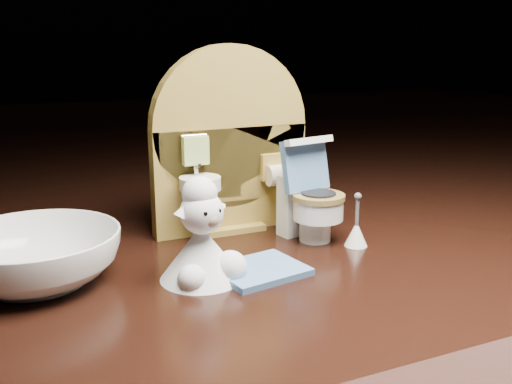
% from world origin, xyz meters
% --- Properties ---
extents(backdrop_panel, '(0.13, 0.05, 0.15)m').
position_xyz_m(backdrop_panel, '(-0.00, 0.06, 0.07)').
color(backdrop_panel, olive).
rests_on(backdrop_panel, ground).
extents(toy_toilet, '(0.05, 0.06, 0.08)m').
position_xyz_m(toy_toilet, '(0.05, 0.02, 0.03)').
color(toy_toilet, white).
rests_on(toy_toilet, ground).
extents(bath_mat, '(0.07, 0.06, 0.00)m').
position_xyz_m(bath_mat, '(-0.02, -0.03, 0.00)').
color(bath_mat, '#4B73A3').
rests_on(bath_mat, ground).
extents(toilet_brush, '(0.02, 0.02, 0.04)m').
position_xyz_m(toilet_brush, '(0.07, -0.01, 0.01)').
color(toilet_brush, white).
rests_on(toilet_brush, ground).
extents(plush_lamb, '(0.06, 0.06, 0.07)m').
position_xyz_m(plush_lamb, '(-0.06, -0.03, 0.02)').
color(plush_lamb, silver).
rests_on(plush_lamb, ground).
extents(ceramic_bowl, '(0.11, 0.11, 0.03)m').
position_xyz_m(ceramic_bowl, '(-0.16, 0.01, 0.02)').
color(ceramic_bowl, white).
rests_on(ceramic_bowl, ground).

